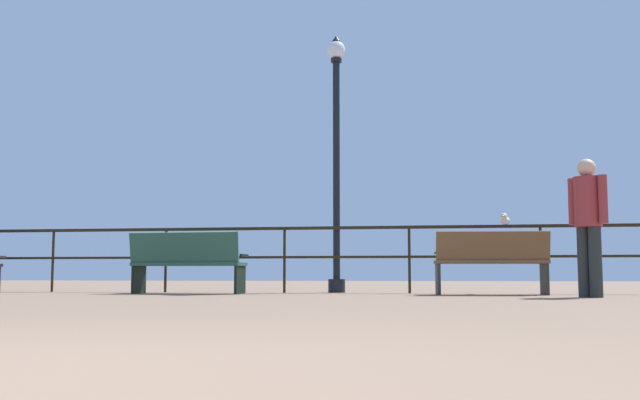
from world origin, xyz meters
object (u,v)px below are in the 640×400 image
at_px(lamppost_center, 336,149).
at_px(person_by_bench, 588,217).
at_px(bench_near_right, 492,259).
at_px(bench_near_left, 187,260).
at_px(seagull_on_rail, 505,220).

height_order(lamppost_center, person_by_bench, lamppost_center).
relative_size(bench_near_right, person_by_bench, 0.91).
distance_m(bench_near_left, lamppost_center, 3.07).
distance_m(bench_near_right, person_by_bench, 1.61).
xyz_separation_m(bench_near_right, person_by_bench, (1.18, -0.96, 0.52)).
bearing_deg(bench_near_right, bench_near_left, -179.87).
xyz_separation_m(bench_near_right, seagull_on_rail, (0.28, 0.80, 0.62)).
xyz_separation_m(bench_near_right, lamppost_center, (-2.41, 1.06, 1.86)).
bearing_deg(person_by_bench, lamppost_center, 150.69).
height_order(bench_near_right, seagull_on_rail, seagull_on_rail).
xyz_separation_m(bench_near_left, lamppost_center, (2.20, 1.07, 1.86)).
relative_size(lamppost_center, seagull_on_rail, 11.66).
height_order(bench_near_right, lamppost_center, lamppost_center).
bearing_deg(bench_near_right, lamppost_center, 156.39).
height_order(bench_near_left, bench_near_right, bench_near_left).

